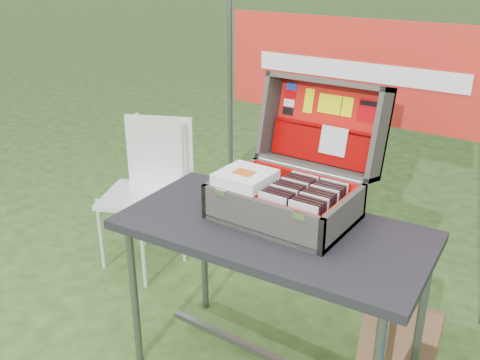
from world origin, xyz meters
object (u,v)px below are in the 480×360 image
Objects in this scene: table at (270,306)px; suitcase at (293,155)px; cardboard_box at (399,338)px; chair at (140,198)px.

suitcase is (-0.00, 0.16, 0.68)m from table.
suitcase is at bearing -154.44° from cardboard_box.
suitcase is 0.61× the size of chair.
table is 0.70m from suitcase.
cardboard_box is (0.48, 0.24, -0.90)m from suitcase.
table is 0.66m from cardboard_box.
chair is at bearing 157.57° from table.
suitcase is 1.37m from chair.
suitcase is 1.54× the size of cardboard_box.
chair is (-1.21, 0.40, 0.07)m from table.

